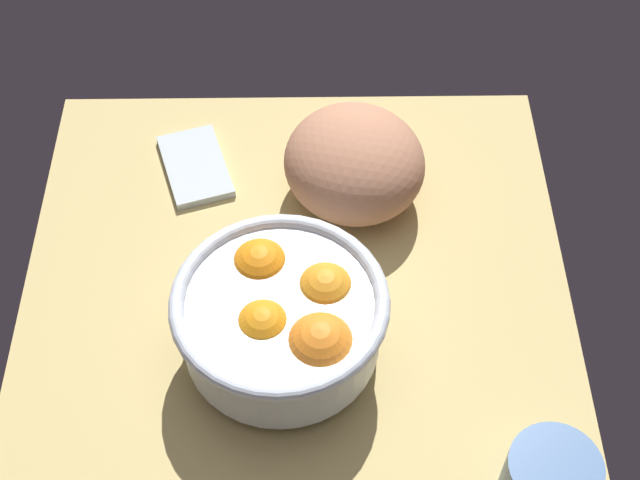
# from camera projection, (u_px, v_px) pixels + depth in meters

# --- Properties ---
(ground_plane) EXTENTS (0.68, 0.61, 0.03)m
(ground_plane) POSITION_uv_depth(u_px,v_px,m) (296.00, 323.00, 1.02)
(ground_plane) COLOR tan
(fruit_bowl) EXTENTS (0.22, 0.22, 0.11)m
(fruit_bowl) POSITION_uv_depth(u_px,v_px,m) (284.00, 318.00, 0.94)
(fruit_bowl) COLOR silver
(fruit_bowl) RESTS_ON ground
(bread_loaf) EXTENTS (0.22, 0.22, 0.11)m
(bread_loaf) POSITION_uv_depth(u_px,v_px,m) (354.00, 163.00, 1.08)
(bread_loaf) COLOR tan
(bread_loaf) RESTS_ON ground
(napkin_folded) EXTENTS (0.13, 0.10, 0.01)m
(napkin_folded) POSITION_uv_depth(u_px,v_px,m) (195.00, 166.00, 1.14)
(napkin_folded) COLOR #B4C2C6
(napkin_folded) RESTS_ON ground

